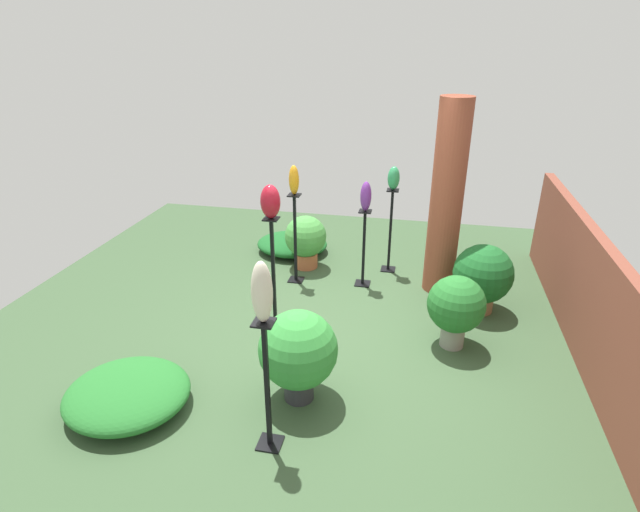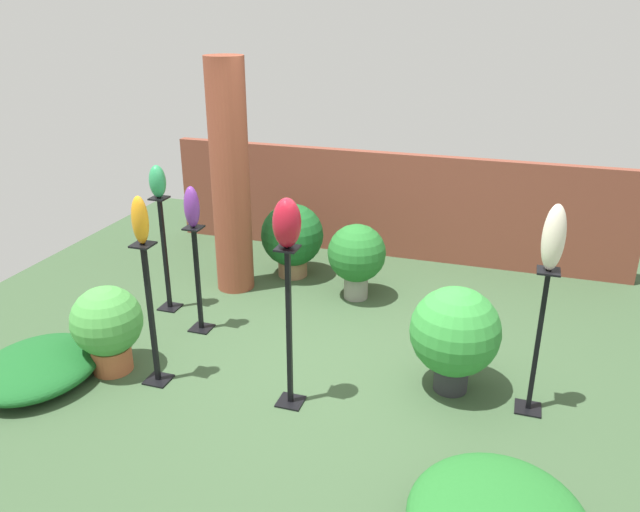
# 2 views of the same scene
# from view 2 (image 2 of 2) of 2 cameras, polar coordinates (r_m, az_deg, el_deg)

# --- Properties ---
(ground_plane) EXTENTS (8.00, 8.00, 0.00)m
(ground_plane) POSITION_cam_2_polar(r_m,az_deg,el_deg) (5.50, 0.30, -10.02)
(ground_plane) COLOR #385133
(brick_wall_back) EXTENTS (5.60, 0.12, 1.29)m
(brick_wall_back) POSITION_cam_2_polar(r_m,az_deg,el_deg) (7.63, 6.51, 4.62)
(brick_wall_back) COLOR brown
(brick_wall_back) RESTS_ON ground
(brick_pillar) EXTENTS (0.40, 0.40, 2.46)m
(brick_pillar) POSITION_cam_2_polar(r_m,az_deg,el_deg) (6.58, -8.21, 6.99)
(brick_pillar) COLOR brown
(brick_pillar) RESTS_ON ground
(pedestal_violet) EXTENTS (0.20, 0.20, 1.05)m
(pedestal_violet) POSITION_cam_2_polar(r_m,az_deg,el_deg) (5.97, -11.09, -2.55)
(pedestal_violet) COLOR black
(pedestal_violet) RESTS_ON ground
(pedestal_amber) EXTENTS (0.20, 0.20, 1.23)m
(pedestal_amber) POSITION_cam_2_polar(r_m,az_deg,el_deg) (5.20, -15.14, -5.75)
(pedestal_amber) COLOR black
(pedestal_amber) RESTS_ON ground
(pedestal_ivory) EXTENTS (0.20, 0.20, 1.18)m
(pedestal_ivory) POSITION_cam_2_polar(r_m,az_deg,el_deg) (4.96, 19.21, -8.01)
(pedestal_ivory) COLOR black
(pedestal_ivory) RESTS_ON ground
(pedestal_ruby) EXTENTS (0.20, 0.20, 1.32)m
(pedestal_ruby) POSITION_cam_2_polar(r_m,az_deg,el_deg) (4.74, -2.83, -7.23)
(pedestal_ruby) COLOR black
(pedestal_ruby) RESTS_ON ground
(pedestal_jade) EXTENTS (0.20, 0.20, 1.19)m
(pedestal_jade) POSITION_cam_2_polar(r_m,az_deg,el_deg) (6.43, -13.95, -0.28)
(pedestal_jade) COLOR black
(pedestal_jade) RESTS_ON ground
(art_vase_violet) EXTENTS (0.14, 0.14, 0.38)m
(art_vase_violet) POSITION_cam_2_polar(r_m,az_deg,el_deg) (5.70, -11.64, 4.42)
(art_vase_violet) COLOR #6B2D8C
(art_vase_violet) RESTS_ON pedestal_violet
(art_vase_amber) EXTENTS (0.13, 0.13, 0.38)m
(art_vase_amber) POSITION_cam_2_polar(r_m,az_deg,el_deg) (4.87, -16.13, 3.17)
(art_vase_amber) COLOR orange
(art_vase_amber) RESTS_ON pedestal_amber
(art_vase_ivory) EXTENTS (0.16, 0.16, 0.49)m
(art_vase_ivory) POSITION_cam_2_polar(r_m,az_deg,el_deg) (4.60, 20.58, 1.58)
(art_vase_ivory) COLOR beige
(art_vase_ivory) RESTS_ON pedestal_ivory
(art_vase_ruby) EXTENTS (0.20, 0.21, 0.37)m
(art_vase_ruby) POSITION_cam_2_polar(r_m,az_deg,el_deg) (4.37, -3.05, 3.04)
(art_vase_ruby) COLOR maroon
(art_vase_ruby) RESTS_ON pedestal_ruby
(art_vase_jade) EXTENTS (0.16, 0.16, 0.32)m
(art_vase_jade) POSITION_cam_2_polar(r_m,az_deg,el_deg) (6.18, -14.64, 6.62)
(art_vase_jade) COLOR #2D9356
(art_vase_jade) RESTS_ON pedestal_jade
(potted_plant_front_left) EXTENTS (0.71, 0.71, 0.85)m
(potted_plant_front_left) POSITION_cam_2_polar(r_m,az_deg,el_deg) (7.05, -2.56, 1.77)
(potted_plant_front_left) COLOR #936B4C
(potted_plant_front_left) RESTS_ON ground
(potted_plant_near_pillar) EXTENTS (0.61, 0.61, 0.81)m
(potted_plant_near_pillar) POSITION_cam_2_polar(r_m,az_deg,el_deg) (6.51, 3.37, 0.06)
(potted_plant_near_pillar) COLOR gray
(potted_plant_near_pillar) RESTS_ON ground
(potted_plant_front_right) EXTENTS (0.72, 0.72, 0.89)m
(potted_plant_front_right) POSITION_cam_2_polar(r_m,az_deg,el_deg) (5.06, 12.23, -6.93)
(potted_plant_front_right) COLOR #2D2D33
(potted_plant_front_right) RESTS_ON ground
(potted_plant_mid_right) EXTENTS (0.59, 0.59, 0.77)m
(potted_plant_mid_right) POSITION_cam_2_polar(r_m,az_deg,el_deg) (5.53, -18.87, -5.98)
(potted_plant_mid_right) COLOR #B25B38
(potted_plant_mid_right) RESTS_ON ground
(foliage_bed_west) EXTENTS (0.95, 1.09, 0.25)m
(foliage_bed_west) POSITION_cam_2_polar(r_m,az_deg,el_deg) (5.75, -24.43, -9.25)
(foliage_bed_west) COLOR #195923
(foliage_bed_west) RESTS_ON ground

